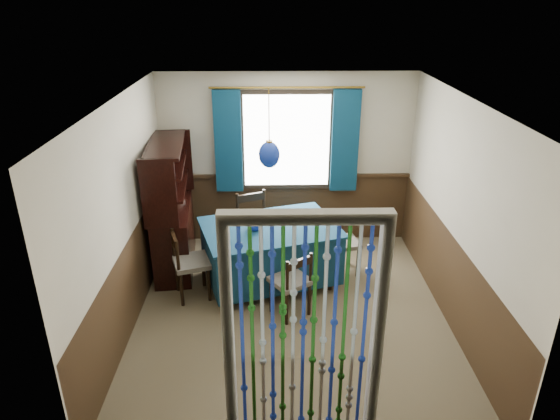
{
  "coord_description": "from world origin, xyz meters",
  "views": [
    {
      "loc": [
        -0.22,
        -4.87,
        3.47
      ],
      "look_at": [
        -0.12,
        0.52,
        1.11
      ],
      "focal_mm": 32.0,
      "sensor_mm": 36.0,
      "label": 1
    }
  ],
  "objects_px": {
    "dining_table": "(270,250)",
    "chair_far": "(255,226)",
    "pendant_lamp": "(269,154)",
    "vase_sideboard": "(179,192)",
    "chair_right": "(345,242)",
    "vase_table": "(255,223)",
    "chair_near": "(292,282)",
    "sideboard": "(173,225)",
    "bowl_shelf": "(169,191)",
    "chair_left": "(189,263)"
  },
  "relations": [
    {
      "from": "chair_left",
      "to": "chair_right",
      "type": "distance_m",
      "value": 2.06
    },
    {
      "from": "vase_sideboard",
      "to": "chair_left",
      "type": "bearing_deg",
      "value": -76.4
    },
    {
      "from": "sideboard",
      "to": "pendant_lamp",
      "type": "height_order",
      "value": "pendant_lamp"
    },
    {
      "from": "chair_right",
      "to": "vase_table",
      "type": "relative_size",
      "value": 4.48
    },
    {
      "from": "chair_far",
      "to": "pendant_lamp",
      "type": "height_order",
      "value": "pendant_lamp"
    },
    {
      "from": "chair_left",
      "to": "vase_sideboard",
      "type": "bearing_deg",
      "value": 175.44
    },
    {
      "from": "vase_sideboard",
      "to": "bowl_shelf",
      "type": "bearing_deg",
      "value": -90.0
    },
    {
      "from": "dining_table",
      "to": "vase_table",
      "type": "height_order",
      "value": "vase_table"
    },
    {
      "from": "pendant_lamp",
      "to": "vase_sideboard",
      "type": "relative_size",
      "value": 5.07
    },
    {
      "from": "chair_near",
      "to": "chair_right",
      "type": "xyz_separation_m",
      "value": [
        0.75,
        0.97,
        -0.0
      ]
    },
    {
      "from": "dining_table",
      "to": "vase_sideboard",
      "type": "xyz_separation_m",
      "value": [
        -1.25,
        0.78,
        0.51
      ]
    },
    {
      "from": "pendant_lamp",
      "to": "bowl_shelf",
      "type": "relative_size",
      "value": 4.82
    },
    {
      "from": "dining_table",
      "to": "chair_right",
      "type": "bearing_deg",
      "value": -3.22
    },
    {
      "from": "dining_table",
      "to": "chair_far",
      "type": "xyz_separation_m",
      "value": [
        -0.21,
        0.64,
        0.05
      ]
    },
    {
      "from": "chair_far",
      "to": "bowl_shelf",
      "type": "distance_m",
      "value": 1.35
    },
    {
      "from": "vase_sideboard",
      "to": "chair_far",
      "type": "bearing_deg",
      "value": -7.25
    },
    {
      "from": "chair_far",
      "to": "chair_right",
      "type": "relative_size",
      "value": 1.17
    },
    {
      "from": "vase_table",
      "to": "chair_left",
      "type": "bearing_deg",
      "value": -163.18
    },
    {
      "from": "dining_table",
      "to": "sideboard",
      "type": "bearing_deg",
      "value": 143.53
    },
    {
      "from": "chair_right",
      "to": "sideboard",
      "type": "bearing_deg",
      "value": 72.25
    },
    {
      "from": "sideboard",
      "to": "vase_table",
      "type": "bearing_deg",
      "value": -31.44
    },
    {
      "from": "chair_far",
      "to": "vase_sideboard",
      "type": "relative_size",
      "value": 5.2
    },
    {
      "from": "dining_table",
      "to": "chair_far",
      "type": "bearing_deg",
      "value": 90.96
    },
    {
      "from": "pendant_lamp",
      "to": "bowl_shelf",
      "type": "height_order",
      "value": "pendant_lamp"
    },
    {
      "from": "chair_near",
      "to": "vase_table",
      "type": "xyz_separation_m",
      "value": [
        -0.43,
        0.65,
        0.45
      ]
    },
    {
      "from": "pendant_lamp",
      "to": "vase_sideboard",
      "type": "distance_m",
      "value": 1.66
    },
    {
      "from": "chair_far",
      "to": "dining_table",
      "type": "bearing_deg",
      "value": 85.99
    },
    {
      "from": "vase_table",
      "to": "sideboard",
      "type": "bearing_deg",
      "value": 154.29
    },
    {
      "from": "chair_left",
      "to": "bowl_shelf",
      "type": "bearing_deg",
      "value": -168.75
    },
    {
      "from": "sideboard",
      "to": "vase_sideboard",
      "type": "distance_m",
      "value": 0.48
    },
    {
      "from": "vase_table",
      "to": "bowl_shelf",
      "type": "bearing_deg",
      "value": 167.91
    },
    {
      "from": "chair_left",
      "to": "pendant_lamp",
      "type": "bearing_deg",
      "value": 89.67
    },
    {
      "from": "chair_left",
      "to": "sideboard",
      "type": "relative_size",
      "value": 0.5
    },
    {
      "from": "chair_left",
      "to": "pendant_lamp",
      "type": "distance_m",
      "value": 1.63
    },
    {
      "from": "vase_table",
      "to": "vase_sideboard",
      "type": "bearing_deg",
      "value": 141.3
    },
    {
      "from": "chair_left",
      "to": "bowl_shelf",
      "type": "xyz_separation_m",
      "value": [
        -0.26,
        0.47,
        0.75
      ]
    },
    {
      "from": "dining_table",
      "to": "chair_left",
      "type": "xyz_separation_m",
      "value": [
        -0.98,
        -0.32,
        0.01
      ]
    },
    {
      "from": "vase_table",
      "to": "chair_near",
      "type": "bearing_deg",
      "value": -56.47
    },
    {
      "from": "pendant_lamp",
      "to": "vase_sideboard",
      "type": "height_order",
      "value": "pendant_lamp"
    },
    {
      "from": "dining_table",
      "to": "pendant_lamp",
      "type": "relative_size",
      "value": 2.06
    },
    {
      "from": "bowl_shelf",
      "to": "chair_far",
      "type": "bearing_deg",
      "value": 25.25
    },
    {
      "from": "sideboard",
      "to": "bowl_shelf",
      "type": "relative_size",
      "value": 9.05
    },
    {
      "from": "chair_right",
      "to": "vase_table",
      "type": "distance_m",
      "value": 1.3
    },
    {
      "from": "dining_table",
      "to": "bowl_shelf",
      "type": "relative_size",
      "value": 9.91
    },
    {
      "from": "vase_table",
      "to": "vase_sideboard",
      "type": "relative_size",
      "value": 0.99
    },
    {
      "from": "chair_near",
      "to": "chair_left",
      "type": "xyz_separation_m",
      "value": [
        -1.23,
        0.41,
        0.03
      ]
    },
    {
      "from": "chair_near",
      "to": "chair_right",
      "type": "relative_size",
      "value": 1.01
    },
    {
      "from": "sideboard",
      "to": "bowl_shelf",
      "type": "bearing_deg",
      "value": -84.85
    },
    {
      "from": "chair_far",
      "to": "sideboard",
      "type": "height_order",
      "value": "sideboard"
    },
    {
      "from": "chair_far",
      "to": "vase_sideboard",
      "type": "height_order",
      "value": "vase_sideboard"
    }
  ]
}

